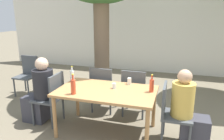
# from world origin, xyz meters

# --- Properties ---
(ground_plane) EXTENTS (30.00, 30.00, 0.00)m
(ground_plane) POSITION_xyz_m (0.00, 0.00, 0.00)
(ground_plane) COLOR #706651
(cafe_building_wall) EXTENTS (10.00, 0.08, 2.80)m
(cafe_building_wall) POSITION_xyz_m (0.00, 4.01, 1.40)
(cafe_building_wall) COLOR white
(cafe_building_wall) RESTS_ON ground_plane
(dining_table_front) EXTENTS (1.56, 0.92, 0.74)m
(dining_table_front) POSITION_xyz_m (0.00, 0.00, 0.66)
(dining_table_front) COLOR #B27F4C
(dining_table_front) RESTS_ON ground_plane
(patio_chair_0) EXTENTS (0.44, 0.44, 0.92)m
(patio_chair_0) POSITION_xyz_m (-1.01, 0.00, 0.52)
(patio_chair_0) COLOR #474C51
(patio_chair_0) RESTS_ON ground_plane
(patio_chair_1) EXTENTS (0.44, 0.44, 0.92)m
(patio_chair_1) POSITION_xyz_m (1.01, 0.00, 0.52)
(patio_chair_1) COLOR #474C51
(patio_chair_1) RESTS_ON ground_plane
(patio_chair_2) EXTENTS (0.44, 0.44, 0.92)m
(patio_chair_2) POSITION_xyz_m (-0.31, 0.69, 0.52)
(patio_chair_2) COLOR #474C51
(patio_chair_2) RESTS_ON ground_plane
(patio_chair_3) EXTENTS (0.44, 0.44, 0.92)m
(patio_chair_3) POSITION_xyz_m (0.31, 0.69, 0.52)
(patio_chair_3) COLOR #474C51
(patio_chair_3) RESTS_ON ground_plane
(patio_chair_4) EXTENTS (0.44, 0.44, 0.92)m
(patio_chair_4) POSITION_xyz_m (-2.35, 1.10, 0.52)
(patio_chair_4) COLOR #474C51
(patio_chair_4) RESTS_ON ground_plane
(person_seated_0) EXTENTS (0.58, 0.35, 1.19)m
(person_seated_0) POSITION_xyz_m (-1.25, -0.00, 0.54)
(person_seated_0) COLOR #383842
(person_seated_0) RESTS_ON ground_plane
(person_seated_1) EXTENTS (0.56, 0.32, 1.17)m
(person_seated_1) POSITION_xyz_m (1.25, -0.00, 0.52)
(person_seated_1) COLOR #383842
(person_seated_1) RESTS_ON ground_plane
(soda_bottle_0) EXTENTS (0.07, 0.07, 0.31)m
(soda_bottle_0) POSITION_xyz_m (-0.42, -0.31, 0.86)
(soda_bottle_0) COLOR #DB4C2D
(soda_bottle_0) RESTS_ON dining_table_front
(soda_bottle_1) EXTENTS (0.07, 0.07, 0.28)m
(soda_bottle_1) POSITION_xyz_m (0.69, 0.13, 0.85)
(soda_bottle_1) COLOR #DB4C2D
(soda_bottle_1) RESTS_ON dining_table_front
(water_bottle_2) EXTENTS (0.07, 0.07, 0.28)m
(water_bottle_2) POSITION_xyz_m (-0.71, 0.22, 0.85)
(water_bottle_2) COLOR silver
(water_bottle_2) RESTS_ON dining_table_front
(drinking_glass_0) EXTENTS (0.06, 0.06, 0.09)m
(drinking_glass_0) POSITION_xyz_m (0.10, 0.11, 0.78)
(drinking_glass_0) COLOR silver
(drinking_glass_0) RESTS_ON dining_table_front
(drinking_glass_1) EXTENTS (0.07, 0.07, 0.11)m
(drinking_glass_1) POSITION_xyz_m (0.28, 0.39, 0.79)
(drinking_glass_1) COLOR silver
(drinking_glass_1) RESTS_ON dining_table_front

